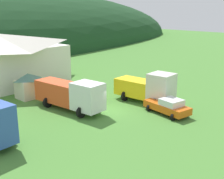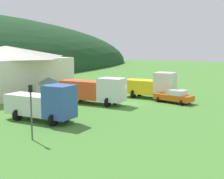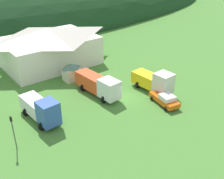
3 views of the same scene
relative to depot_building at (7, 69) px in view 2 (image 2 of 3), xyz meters
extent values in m
plane|color=#477F33|center=(2.40, -18.71, -3.61)|extent=(200.00, 200.00, 0.00)
cube|color=white|center=(0.00, 0.00, -1.01)|extent=(16.43, 11.87, 5.19)
pyramid|color=#B7B2A3|center=(0.00, 0.00, 2.49)|extent=(17.75, 12.81, 1.82)
cube|color=beige|center=(-0.48, -8.62, -2.52)|extent=(2.55, 2.15, 2.18)
pyramid|color=#4C7A6B|center=(-0.48, -8.62, -1.05)|extent=(2.75, 2.32, 0.76)
cube|color=#3356AD|center=(-9.48, -18.49, -1.55)|extent=(2.37, 2.56, 3.01)
cube|color=black|center=(-9.47, -18.61, -0.89)|extent=(1.32, 2.01, 0.96)
cube|color=silver|center=(-9.69, -14.93, -2.11)|extent=(2.51, 4.83, 1.89)
cylinder|color=black|center=(-8.51, -18.43, -3.06)|extent=(1.10, 0.30, 1.10)
cylinder|color=black|center=(-10.44, -18.55, -3.06)|extent=(1.10, 0.30, 1.10)
cylinder|color=black|center=(-8.77, -14.17, -3.06)|extent=(1.10, 0.30, 1.10)
cylinder|color=black|center=(-10.70, -14.28, -3.06)|extent=(1.10, 0.30, 1.10)
cube|color=white|center=(0.28, -17.94, -1.70)|extent=(2.44, 3.07, 2.72)
cube|color=black|center=(0.29, -18.08, -1.10)|extent=(1.36, 2.41, 0.87)
cube|color=#E04C23|center=(0.00, -13.80, -1.96)|extent=(2.60, 5.52, 2.20)
cylinder|color=black|center=(1.25, -17.87, -3.06)|extent=(1.10, 0.30, 1.10)
cylinder|color=black|center=(-0.69, -18.00, -3.06)|extent=(1.10, 0.30, 1.10)
cylinder|color=black|center=(0.91, -12.93, -3.06)|extent=(1.10, 0.30, 1.10)
cylinder|color=black|center=(-1.02, -13.06, -3.06)|extent=(1.10, 0.30, 1.10)
cube|color=silver|center=(7.58, -21.64, -1.56)|extent=(2.52, 2.56, 3.00)
cube|color=black|center=(7.58, -21.76, -0.89)|extent=(1.38, 2.02, 0.96)
cube|color=yellow|center=(7.41, -18.22, -2.14)|extent=(2.61, 4.50, 1.85)
cylinder|color=black|center=(8.63, -21.59, -3.06)|extent=(1.10, 0.30, 1.10)
cylinder|color=black|center=(6.53, -21.69, -3.06)|extent=(1.10, 0.30, 1.10)
cylinder|color=black|center=(8.43, -17.51, -3.06)|extent=(1.10, 0.30, 1.10)
cylinder|color=black|center=(6.33, -17.62, -3.06)|extent=(1.10, 0.30, 1.10)
cube|color=#DC5B12|center=(5.88, -23.48, -2.92)|extent=(2.83, 5.12, 0.70)
cube|color=silver|center=(5.77, -24.06, -2.26)|extent=(2.12, 2.24, 0.62)
cylinder|color=black|center=(6.41, -25.26, -3.27)|extent=(0.68, 0.24, 0.68)
cylinder|color=black|center=(4.73, -24.94, -3.27)|extent=(0.68, 0.24, 0.68)
cylinder|color=black|center=(7.03, -22.03, -3.27)|extent=(0.68, 0.24, 0.68)
cylinder|color=black|center=(5.35, -21.71, -3.27)|extent=(0.68, 0.24, 0.68)
cylinder|color=#4C4C51|center=(-14.26, -19.92, -1.78)|extent=(0.12, 0.12, 3.65)
cube|color=black|center=(-14.26, -19.92, 0.32)|extent=(0.20, 0.24, 0.55)
sphere|color=green|center=(-14.26, -19.79, 0.32)|extent=(0.14, 0.14, 0.14)
cone|color=orange|center=(10.15, -21.51, -3.61)|extent=(0.36, 0.36, 0.53)
camera|label=1|loc=(-18.81, -38.69, 6.86)|focal=48.18mm
camera|label=2|loc=(-30.38, -37.12, 3.55)|focal=49.81mm
camera|label=3|loc=(-20.38, -44.87, 16.23)|focal=43.14mm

